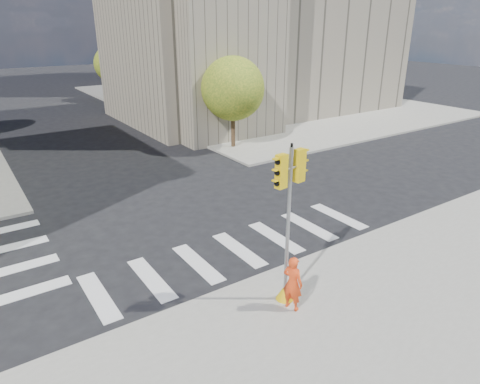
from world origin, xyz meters
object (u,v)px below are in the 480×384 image
object	(u,v)px
lamp_near	(209,74)
photographer	(293,283)
traffic_signal	(287,238)
lamp_far	(137,61)

from	to	relation	value
lamp_near	photographer	world-z (taller)	lamp_near
traffic_signal	photographer	world-z (taller)	traffic_signal
lamp_far	traffic_signal	bearing A→B (deg)	-104.67
lamp_near	lamp_far	size ratio (longest dim) A/B	1.00
lamp_near	lamp_far	distance (m)	14.00
photographer	lamp_far	bearing A→B (deg)	-34.24
lamp_far	traffic_signal	xyz separation A→B (m)	(-8.78, -33.57, -2.30)
lamp_far	photographer	size ratio (longest dim) A/B	4.67
lamp_far	traffic_signal	size ratio (longest dim) A/B	1.63
traffic_signal	photographer	bearing A→B (deg)	-114.32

